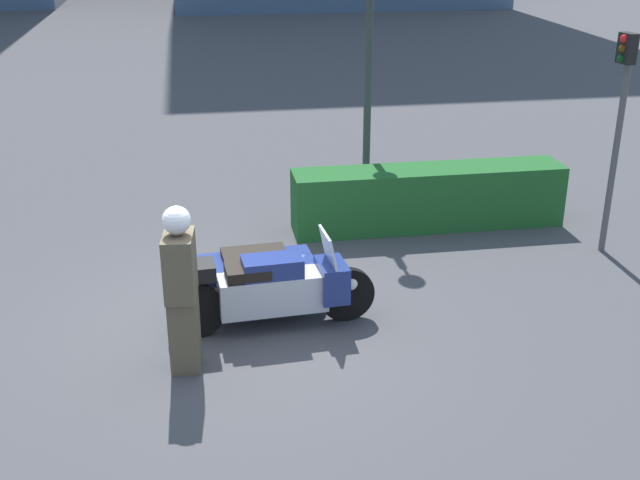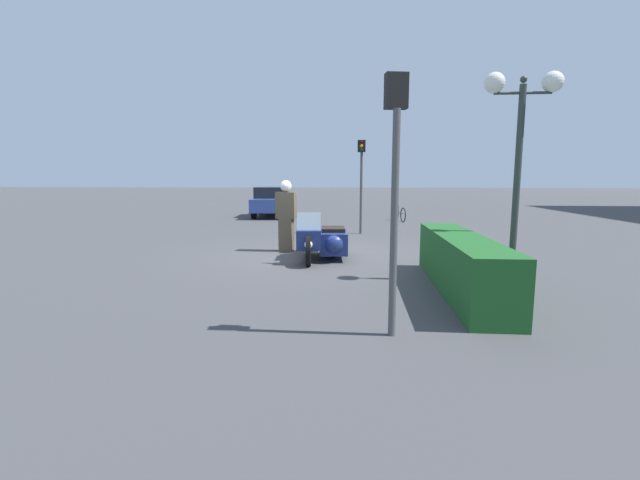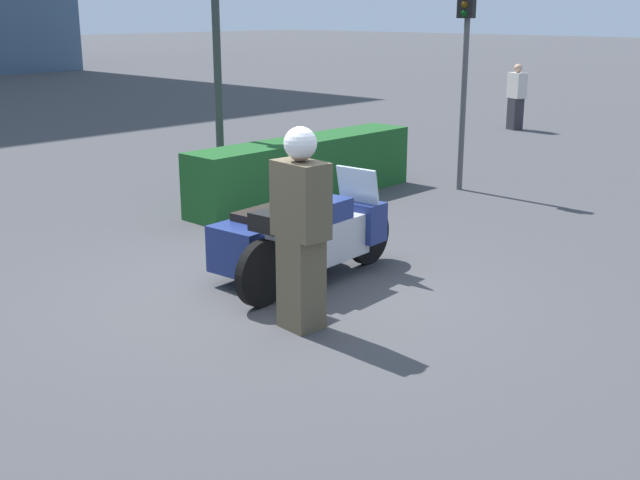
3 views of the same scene
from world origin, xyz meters
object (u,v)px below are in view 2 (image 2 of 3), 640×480
hedge_bush_curbside (461,263)px  twin_lamp_post (521,118)px  bicycle_parked (400,214)px  officer_rider (286,214)px  traffic_light_near (395,165)px  parked_car_background (272,201)px  police_motorcycle (323,239)px  traffic_light_far (361,172)px

hedge_bush_curbside → twin_lamp_post: size_ratio=1.12×
hedge_bush_curbside → bicycle_parked: hedge_bush_curbside is taller
officer_rider → hedge_bush_curbside: 5.23m
hedge_bush_curbside → traffic_light_near: (2.20, -1.35, 1.59)m
twin_lamp_post → bicycle_parked: 11.80m
hedge_bush_curbside → parked_car_background: 15.37m
officer_rider → traffic_light_near: 6.47m
hedge_bush_curbside → officer_rider: bearing=-136.2°
twin_lamp_post → bicycle_parked: bearing=-175.6°
traffic_light_near → bicycle_parked: 14.60m
police_motorcycle → hedge_bush_curbside: 3.74m
traffic_light_far → police_motorcycle: bearing=-5.8°
traffic_light_near → bicycle_parked: (-14.41, 1.58, -1.75)m
traffic_light_near → police_motorcycle: bearing=4.4°
officer_rider → hedge_bush_curbside: (3.76, 3.61, -0.51)m
bicycle_parked → parked_car_background: bearing=-120.2°
traffic_light_far → parked_car_background: size_ratio=0.71×
police_motorcycle → hedge_bush_curbside: police_motorcycle is taller
traffic_light_near → traffic_light_far: traffic_light_far is taller
hedge_bush_curbside → traffic_light_far: size_ratio=1.31×
traffic_light_far → twin_lamp_post: bearing=27.5°
twin_lamp_post → bicycle_parked: size_ratio=2.39×
police_motorcycle → parked_car_background: bearing=-167.4°
police_motorcycle → twin_lamp_post: bearing=57.7°
twin_lamp_post → traffic_light_near: 3.95m
traffic_light_far → bicycle_parked: (-4.70, 1.82, -1.80)m
twin_lamp_post → traffic_light_far: bearing=-158.2°
parked_car_background → bicycle_parked: parked_car_background is taller
police_motorcycle → bicycle_parked: bearing=159.6°
traffic_light_far → parked_car_background: (-6.65, -4.38, -1.34)m
hedge_bush_curbside → traffic_light_near: traffic_light_near is taller
twin_lamp_post → parked_car_background: twin_lamp_post is taller
traffic_light_near → bicycle_parked: bearing=-15.6°
officer_rider → hedge_bush_curbside: size_ratio=0.44×
twin_lamp_post → police_motorcycle: bearing=-118.3°
officer_rider → parked_car_background: (-10.40, -2.37, -0.21)m
parked_car_background → traffic_light_near: bearing=-169.2°
police_motorcycle → traffic_light_far: size_ratio=0.77×
parked_car_background → hedge_bush_curbside: bearing=-162.1°
police_motorcycle → traffic_light_far: 5.15m
traffic_light_far → officer_rider: bearing=-22.5°
twin_lamp_post → traffic_light_near: size_ratio=1.21×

